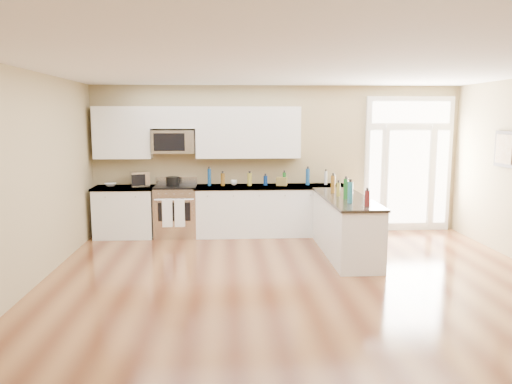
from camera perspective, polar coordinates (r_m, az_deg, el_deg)
ground at (r=6.01m, az=6.34°, el=-12.96°), size 8.00×8.00×0.00m
room_shell at (r=5.62m, az=6.62°, el=3.49°), size 8.00×8.00×8.00m
back_cabinet_left at (r=9.56m, az=-14.77°, el=-2.39°), size 1.10×0.66×0.94m
back_cabinet_right at (r=9.41m, az=1.68°, el=-2.29°), size 2.85×0.66×0.94m
peninsula_cabinet at (r=8.18m, az=10.16°, el=-4.08°), size 0.69×2.32×0.94m
upper_cabinet_left at (r=9.55m, az=-14.99°, el=6.57°), size 1.04×0.33×0.95m
upper_cabinet_right at (r=9.36m, az=-0.91°, el=6.82°), size 1.94×0.33×0.95m
upper_cabinet_short at (r=9.40m, az=-9.44°, el=8.39°), size 0.82×0.33×0.40m
microwave at (r=9.37m, az=-9.40°, el=5.70°), size 0.78×0.41×0.42m
entry_door at (r=10.14m, az=16.99°, el=3.06°), size 1.70×0.10×2.60m
wall_art_near at (r=8.92m, az=26.58°, el=4.41°), size 0.05×0.58×0.58m
kitchen_range at (r=9.41m, az=-9.13°, el=-2.13°), size 0.77×0.69×1.08m
stockpot at (r=9.34m, az=-9.51°, el=1.26°), size 0.26×0.26×0.18m
toaster_oven at (r=9.41m, az=-13.15°, el=1.44°), size 0.39×0.35×0.27m
cardboard_box at (r=9.34m, az=2.97°, el=1.23°), size 0.22×0.19×0.16m
bowl_left at (r=9.63m, az=-16.31°, el=0.81°), size 0.27×0.27×0.05m
bowl_peninsula at (r=8.33m, az=10.54°, el=-0.16°), size 0.19×0.19×0.05m
cup_counter at (r=9.40m, az=-2.54°, el=1.10°), size 0.15×0.15×0.10m
counter_bottles at (r=8.66m, az=4.85°, el=1.01°), size 2.39×2.43×0.32m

